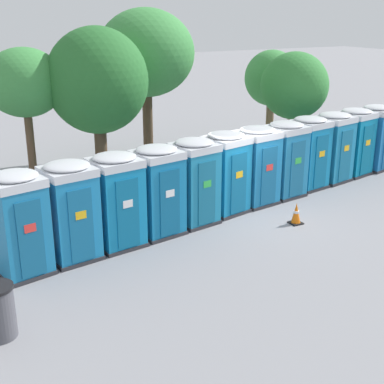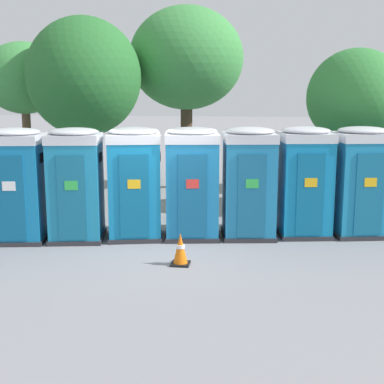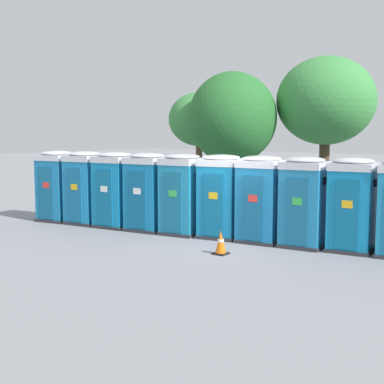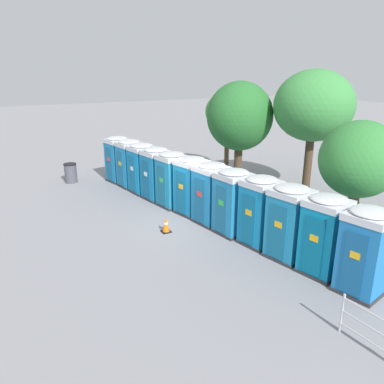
{
  "view_description": "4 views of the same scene",
  "coord_description": "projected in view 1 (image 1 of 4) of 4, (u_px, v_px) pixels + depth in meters",
  "views": [
    {
      "loc": [
        -9.02,
        -12.92,
        6.01
      ],
      "look_at": [
        -2.08,
        0.16,
        0.95
      ],
      "focal_mm": 50.0,
      "sensor_mm": 36.0,
      "label": 1
    },
    {
      "loc": [
        2.14,
        -11.24,
        3.34
      ],
      "look_at": [
        0.54,
        0.66,
        1.06
      ],
      "focal_mm": 50.0,
      "sensor_mm": 36.0,
      "label": 2
    },
    {
      "loc": [
        8.78,
        -12.6,
        3.26
      ],
      "look_at": [
        -1.71,
        0.23,
        1.35
      ],
      "focal_mm": 50.0,
      "sensor_mm": 36.0,
      "label": 3
    },
    {
      "loc": [
        12.95,
        -6.81,
        6.08
      ],
      "look_at": [
        -0.65,
        0.43,
        1.01
      ],
      "focal_mm": 35.0,
      "sensor_mm": 36.0,
      "label": 4
    }
  ],
  "objects": [
    {
      "name": "street_tree_3",
      "position": [
        294.0,
        87.0,
        21.22
      ],
      "size": [
        2.7,
        2.7,
        4.49
      ],
      "color": "brown",
      "rests_on": "ground"
    },
    {
      "name": "street_tree_4",
      "position": [
        25.0,
        84.0,
        17.6
      ],
      "size": [
        2.61,
        2.61,
        4.88
      ],
      "color": "brown",
      "rests_on": "ground"
    },
    {
      "name": "portapotty_9",
      "position": [
        333.0,
        147.0,
        19.45
      ],
      "size": [
        1.44,
        1.42,
        2.54
      ],
      "color": "#2D2D33",
      "rests_on": "ground"
    },
    {
      "name": "portapotty_11",
      "position": [
        376.0,
        137.0,
        20.95
      ],
      "size": [
        1.42,
        1.43,
        2.54
      ],
      "color": "#2D2D33",
      "rests_on": "ground"
    },
    {
      "name": "street_tree_0",
      "position": [
        97.0,
        81.0,
        17.98
      ],
      "size": [
        3.45,
        3.45,
        5.54
      ],
      "color": "#4C3826",
      "rests_on": "ground"
    },
    {
      "name": "traffic_cone",
      "position": [
        296.0,
        214.0,
        15.75
      ],
      "size": [
        0.36,
        0.36,
        0.64
      ],
      "color": "black",
      "rests_on": "ground"
    },
    {
      "name": "portapotty_1",
      "position": [
        70.0,
        211.0,
        13.26
      ],
      "size": [
        1.37,
        1.37,
        2.54
      ],
      "color": "#2D2D33",
      "rests_on": "ground"
    },
    {
      "name": "street_tree_2",
      "position": [
        272.0,
        79.0,
        24.17
      ],
      "size": [
        2.45,
        2.45,
        4.34
      ],
      "color": "brown",
      "rests_on": "ground"
    },
    {
      "name": "ground_plane",
      "position": [
        253.0,
        212.0,
        16.75
      ],
      "size": [
        120.0,
        120.0,
        0.0
      ],
      "primitive_type": "plane",
      "color": "gray"
    },
    {
      "name": "portapotty_3",
      "position": [
        158.0,
        190.0,
        14.77
      ],
      "size": [
        1.41,
        1.39,
        2.54
      ],
      "color": "#2D2D33",
      "rests_on": "ground"
    },
    {
      "name": "portapotty_8",
      "position": [
        308.0,
        152.0,
        18.7
      ],
      "size": [
        1.36,
        1.38,
        2.54
      ],
      "color": "#2D2D33",
      "rests_on": "ground"
    },
    {
      "name": "portapotty_7",
      "position": [
        285.0,
        159.0,
        17.87
      ],
      "size": [
        1.35,
        1.36,
        2.54
      ],
      "color": "#2D2D33",
      "rests_on": "ground"
    },
    {
      "name": "portapotty_6",
      "position": [
        256.0,
        165.0,
        17.13
      ],
      "size": [
        1.4,
        1.38,
        2.54
      ],
      "color": "#2D2D33",
      "rests_on": "ground"
    },
    {
      "name": "portapotty_2",
      "position": [
        117.0,
        200.0,
        14.0
      ],
      "size": [
        1.39,
        1.37,
        2.54
      ],
      "color": "#2D2D33",
      "rests_on": "ground"
    },
    {
      "name": "portapotty_5",
      "position": [
        225.0,
        172.0,
        16.38
      ],
      "size": [
        1.44,
        1.43,
        2.54
      ],
      "color": "#2D2D33",
      "rests_on": "ground"
    },
    {
      "name": "street_tree_1",
      "position": [
        146.0,
        54.0,
        20.95
      ],
      "size": [
        3.83,
        3.83,
        6.12
      ],
      "color": "#4C3826",
      "rests_on": "ground"
    },
    {
      "name": "portapotty_0",
      "position": [
        20.0,
        223.0,
        12.48
      ],
      "size": [
        1.39,
        1.42,
        2.54
      ],
      "color": "#2D2D33",
      "rests_on": "ground"
    },
    {
      "name": "portapotty_4",
      "position": [
        194.0,
        181.0,
        15.54
      ],
      "size": [
        1.36,
        1.39,
        2.54
      ],
      "color": "#2D2D33",
      "rests_on": "ground"
    },
    {
      "name": "portapotty_10",
      "position": [
        354.0,
        142.0,
        20.23
      ],
      "size": [
        1.4,
        1.42,
        2.54
      ],
      "color": "#2D2D33",
      "rests_on": "ground"
    }
  ]
}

